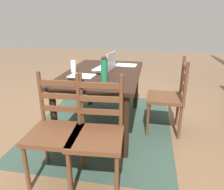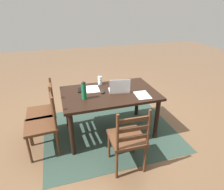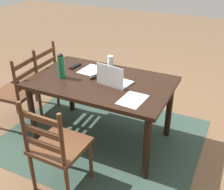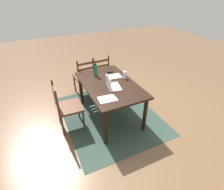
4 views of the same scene
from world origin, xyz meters
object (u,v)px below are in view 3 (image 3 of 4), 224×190
object	(u,v)px
chair_far_head	(57,147)
drinking_glass	(110,62)
dining_table	(101,88)
computer_mouse	(93,77)
chair_right_far	(18,92)
tv_remote	(75,66)
chair_right_near	(38,80)
water_bottle	(61,65)
laptop	(113,79)

from	to	relation	value
chair_far_head	drinking_glass	world-z (taller)	chair_far_head
dining_table	computer_mouse	world-z (taller)	computer_mouse
chair_right_far	tv_remote	xyz separation A→B (m)	(-0.59, -0.38, 0.29)
computer_mouse	tv_remote	xyz separation A→B (m)	(0.34, -0.18, -0.01)
chair_far_head	chair_right_near	distance (m)	1.46
chair_right_near	drinking_glass	distance (m)	1.05
drinking_glass	tv_remote	world-z (taller)	drinking_glass
tv_remote	chair_right_far	bearing A→B (deg)	-139.21
water_bottle	drinking_glass	size ratio (longest dim) A/B	1.89
laptop	drinking_glass	distance (m)	0.45
chair_right_far	water_bottle	bearing A→B (deg)	-173.70
chair_far_head	chair_right_far	bearing A→B (deg)	-32.30
chair_right_near	chair_far_head	bearing A→B (deg)	135.27
laptop	water_bottle	world-z (taller)	water_bottle
chair_right_far	drinking_glass	world-z (taller)	chair_right_far
water_bottle	chair_right_far	bearing A→B (deg)	6.30
chair_far_head	computer_mouse	world-z (taller)	chair_far_head
chair_right_near	tv_remote	distance (m)	0.66
chair_right_far	laptop	world-z (taller)	laptop
chair_right_far	water_bottle	xyz separation A→B (m)	(-0.62, -0.07, 0.43)
chair_right_far	chair_right_near	bearing A→B (deg)	-90.01
computer_mouse	dining_table	bearing A→B (deg)	-174.98
computer_mouse	chair_far_head	bearing A→B (deg)	109.67
dining_table	water_bottle	distance (m)	0.49
chair_right_far	chair_right_near	size ratio (longest dim) A/B	1.00
dining_table	laptop	distance (m)	0.22
tv_remote	water_bottle	bearing A→B (deg)	-76.74
chair_right_near	computer_mouse	world-z (taller)	chair_right_near
chair_right_far	drinking_glass	size ratio (longest dim) A/B	6.56
chair_right_far	drinking_glass	xyz separation A→B (m)	(-0.97, -0.54, 0.36)
chair_far_head	drinking_glass	distance (m)	1.25
computer_mouse	water_bottle	bearing A→B (deg)	35.17
chair_far_head	tv_remote	world-z (taller)	chair_far_head
chair_right_near	water_bottle	bearing A→B (deg)	153.89
chair_far_head	chair_right_near	size ratio (longest dim) A/B	1.00
dining_table	chair_right_near	size ratio (longest dim) A/B	1.57
chair_right_near	computer_mouse	bearing A→B (deg)	169.42
drinking_glass	chair_right_near	bearing A→B (deg)	10.14
tv_remote	laptop	bearing A→B (deg)	-12.68
water_bottle	computer_mouse	world-z (taller)	water_bottle
water_bottle	tv_remote	bearing A→B (deg)	-84.69
chair_right_near	drinking_glass	xyz separation A→B (m)	(-0.97, -0.17, 0.36)
chair_right_far	tv_remote	distance (m)	0.76
laptop	dining_table	bearing A→B (deg)	-10.71
chair_far_head	tv_remote	xyz separation A→B (m)	(0.45, -1.03, 0.29)
water_bottle	tv_remote	world-z (taller)	water_bottle
dining_table	chair_far_head	bearing A→B (deg)	89.92
chair_far_head	tv_remote	bearing A→B (deg)	-66.69
chair_far_head	water_bottle	size ratio (longest dim) A/B	3.47
water_bottle	tv_remote	size ratio (longest dim) A/B	1.61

